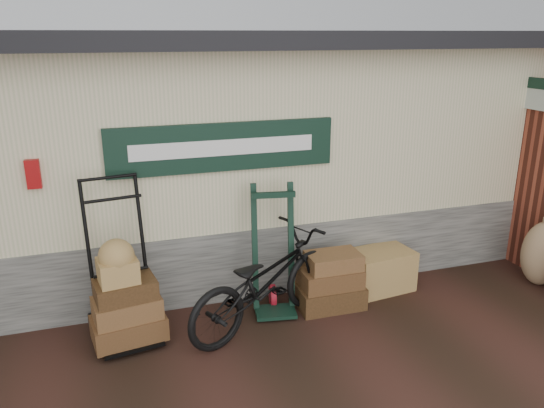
# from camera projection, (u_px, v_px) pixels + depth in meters

# --- Properties ---
(ground) EXTENTS (80.00, 80.00, 0.00)m
(ground) POSITION_uv_depth(u_px,v_px,m) (276.00, 339.00, 5.78)
(ground) COLOR black
(ground) RESTS_ON ground
(station_building) EXTENTS (14.40, 4.10, 3.20)m
(station_building) POSITION_uv_depth(u_px,v_px,m) (217.00, 145.00, 7.75)
(station_building) COLOR #4C4C47
(station_building) RESTS_ON ground
(porter_trolley) EXTENTS (0.99, 0.80, 1.80)m
(porter_trolley) POSITION_uv_depth(u_px,v_px,m) (119.00, 260.00, 5.56)
(porter_trolley) COLOR black
(porter_trolley) RESTS_ON ground
(green_barrow) EXTENTS (0.63, 0.56, 1.54)m
(green_barrow) POSITION_uv_depth(u_px,v_px,m) (274.00, 250.00, 6.15)
(green_barrow) COLOR black
(green_barrow) RESTS_ON ground
(suitcase_stack) EXTENTS (0.80, 0.51, 0.70)m
(suitcase_stack) POSITION_uv_depth(u_px,v_px,m) (330.00, 280.00, 6.36)
(suitcase_stack) COLOR #392512
(suitcase_stack) RESTS_ON ground
(wicker_hamper) EXTENTS (0.86, 0.62, 0.53)m
(wicker_hamper) POSITION_uv_depth(u_px,v_px,m) (380.00, 270.00, 6.82)
(wicker_hamper) COLOR olive
(wicker_hamper) RESTS_ON ground
(bicycle) EXTENTS (1.55, 2.21, 1.22)m
(bicycle) POSITION_uv_depth(u_px,v_px,m) (265.00, 276.00, 5.86)
(bicycle) COLOR black
(bicycle) RESTS_ON ground
(burlap_sack_left) EXTENTS (0.67, 0.61, 0.87)m
(burlap_sack_left) POSITION_uv_depth(u_px,v_px,m) (543.00, 254.00, 6.90)
(burlap_sack_left) COLOR olive
(burlap_sack_left) RESTS_ON ground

